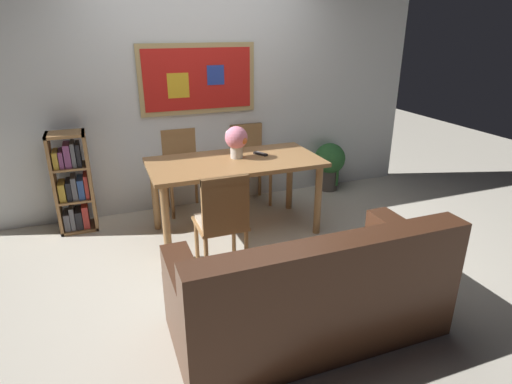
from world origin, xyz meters
name	(u,v)px	position (x,y,z in m)	size (l,w,h in m)	color
ground_plane	(248,258)	(0.00, 0.00, 0.00)	(12.00, 12.00, 0.00)	beige
wall_back_with_painting	(202,91)	(0.00, 1.48, 1.30)	(5.20, 0.14, 2.60)	silver
dining_table	(235,170)	(0.08, 0.57, 0.66)	(1.66, 0.83, 0.76)	#9E7042
dining_chair_far_right	(249,157)	(0.48, 1.30, 0.54)	(0.40, 0.41, 0.91)	#9E7042
dining_chair_far_left	(181,164)	(-0.30, 1.34, 0.54)	(0.40, 0.41, 0.91)	#9E7042
dining_chair_near_left	(222,217)	(-0.27, -0.16, 0.54)	(0.40, 0.41, 0.91)	#9E7042
leather_couch	(310,295)	(0.05, -1.08, 0.31)	(1.80, 0.84, 0.84)	#472819
bookshelf	(73,185)	(-1.43, 1.19, 0.48)	(0.36, 0.28, 1.02)	#9E7042
potted_ivy	(330,163)	(1.55, 1.27, 0.36)	(0.39, 0.39, 0.61)	#4C4742
flower_vase	(236,139)	(0.12, 0.65, 0.94)	(0.22, 0.23, 0.31)	beige
tv_remote	(261,154)	(0.38, 0.66, 0.77)	(0.11, 0.16, 0.02)	black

